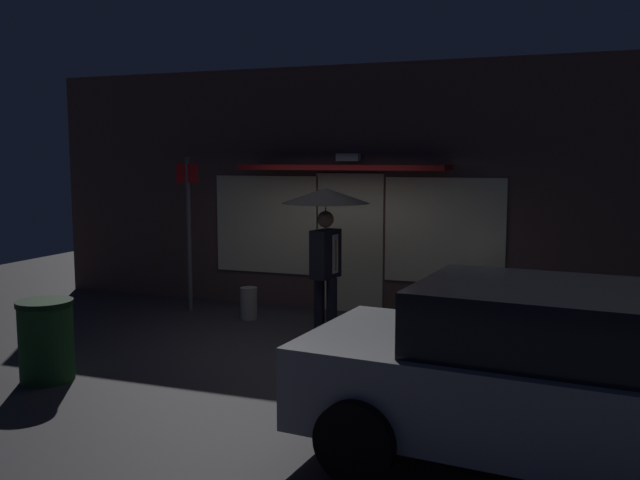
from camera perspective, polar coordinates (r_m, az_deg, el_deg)
ground_plane at (r=9.01m, az=-1.82°, el=-8.84°), size 18.00×18.00×0.00m
building_facade at (r=10.89m, az=2.75°, el=4.17°), size 10.80×1.00×3.88m
person_with_umbrella at (r=9.21m, az=0.47°, el=1.96°), size 1.20×1.20×2.04m
parked_car at (r=5.69m, az=20.60°, el=-10.85°), size 4.44×2.28×1.45m
street_sign_post at (r=11.02m, az=-10.93°, el=1.27°), size 0.40×0.07×2.45m
sidewalk_bollard at (r=10.46m, az=-5.98°, el=-5.28°), size 0.26×0.26×0.49m
sidewalk_bollard_2 at (r=9.49m, az=15.15°, el=-6.44°), size 0.28×0.28×0.58m
trash_bin at (r=8.13m, az=-21.92°, el=-7.78°), size 0.60×0.60×0.89m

